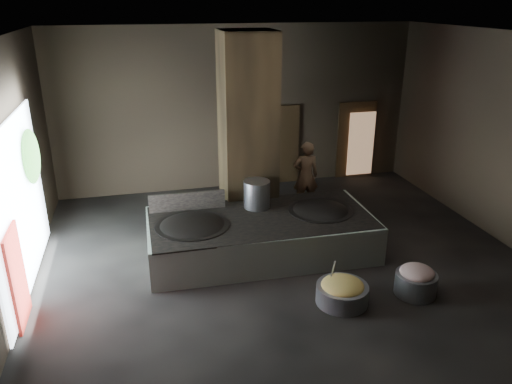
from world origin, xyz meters
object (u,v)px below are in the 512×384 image
object	(u,v)px
stock_pot	(257,194)
veg_basin	(342,294)
wok_left	(192,229)
meat_basin	(416,284)
hearth_platform	(261,235)
wok_right	(320,213)
cook	(306,176)

from	to	relation	value
stock_pot	veg_basin	size ratio (longest dim) A/B	0.66
wok_left	meat_basin	xyz separation A→B (m)	(3.84, -2.19, -0.54)
hearth_platform	veg_basin	distance (m)	2.40
wok_right	stock_pot	world-z (taller)	stock_pot
hearth_platform	stock_pot	world-z (taller)	stock_pot
wok_right	veg_basin	xyz separation A→B (m)	(-0.39, -2.23, -0.58)
wok_left	meat_basin	size ratio (longest dim) A/B	1.96
wok_right	cook	world-z (taller)	cook
wok_right	stock_pot	distance (m)	1.44
wok_left	veg_basin	world-z (taller)	wok_left
wok_right	stock_pot	size ratio (longest dim) A/B	2.25
wok_right	wok_left	bearing A→B (deg)	-177.95
meat_basin	wok_left	bearing A→B (deg)	150.33
stock_pot	veg_basin	bearing A→B (deg)	-71.68
veg_basin	wok_right	bearing A→B (deg)	79.98
wok_right	meat_basin	xyz separation A→B (m)	(1.04, -2.29, -0.54)
hearth_platform	veg_basin	world-z (taller)	hearth_platform
cook	veg_basin	xyz separation A→B (m)	(-0.75, -4.25, -0.72)
wok_right	cook	bearing A→B (deg)	79.99
stock_pot	cook	bearing A→B (deg)	42.47
wok_left	wok_right	xyz separation A→B (m)	(2.80, 0.10, 0.00)
wok_right	meat_basin	bearing A→B (deg)	-65.56
wok_left	stock_pot	size ratio (longest dim) A/B	2.42
wok_right	veg_basin	world-z (taller)	wok_right
meat_basin	cook	bearing A→B (deg)	99.03
hearth_platform	stock_pot	xyz separation A→B (m)	(0.05, 0.55, 0.72)
wok_left	hearth_platform	bearing A→B (deg)	1.97
veg_basin	meat_basin	xyz separation A→B (m)	(1.43, -0.05, 0.04)
cook	meat_basin	world-z (taller)	cook
hearth_platform	cook	world-z (taller)	cook
wok_left	veg_basin	size ratio (longest dim) A/B	1.58
wok_left	meat_basin	world-z (taller)	wok_left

